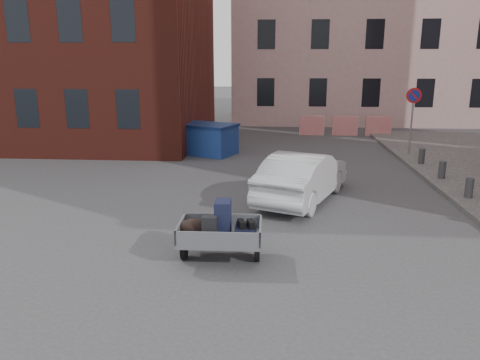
{
  "coord_description": "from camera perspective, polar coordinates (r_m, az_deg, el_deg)",
  "views": [
    {
      "loc": [
        0.63,
        -9.51,
        3.83
      ],
      "look_at": [
        -0.18,
        1.05,
        1.1
      ],
      "focal_mm": 35.0,
      "sensor_mm": 36.0,
      "label": 1
    }
  ],
  "objects": [
    {
      "name": "trailer",
      "position": [
        9.14,
        -2.49,
        -6.2
      ],
      "size": [
        1.62,
        1.82,
        1.2
      ],
      "rotation": [
        0.0,
        0.0,
        0.02
      ],
      "color": "black",
      "rests_on": "ground"
    },
    {
      "name": "dumpster",
      "position": [
        19.72,
        -4.92,
        5.1
      ],
      "size": [
        3.4,
        2.66,
        1.27
      ],
      "rotation": [
        0.0,
        0.0,
        -0.42
      ],
      "color": "navy",
      "rests_on": "ground"
    },
    {
      "name": "building_pink",
      "position": [
        32.12,
        14.9,
        19.67
      ],
      "size": [
        16.0,
        8.0,
        14.0
      ],
      "primitive_type": "cube",
      "color": "#BF9693",
      "rests_on": "ground"
    },
    {
      "name": "bollards",
      "position": [
        14.4,
        26.16,
        -0.86
      ],
      "size": [
        0.22,
        9.02,
        0.55
      ],
      "color": "#3A3A3D",
      "rests_on": "sidewalk"
    },
    {
      "name": "no_parking_sign",
      "position": [
        19.82,
        20.33,
        8.32
      ],
      "size": [
        0.6,
        0.09,
        2.65
      ],
      "color": "gray",
      "rests_on": "sidewalk"
    },
    {
      "name": "barriers",
      "position": [
        24.99,
        12.67,
        6.46
      ],
      "size": [
        4.7,
        0.18,
        1.0
      ],
      "color": "red",
      "rests_on": "ground"
    },
    {
      "name": "ground",
      "position": [
        10.27,
        0.58,
        -7.44
      ],
      "size": [
        120.0,
        120.0,
        0.0
      ],
      "primitive_type": "plane",
      "color": "#38383A",
      "rests_on": "ground"
    },
    {
      "name": "silver_car",
      "position": [
        13.11,
        7.68,
        0.45
      ],
      "size": [
        2.91,
        4.41,
        1.37
      ],
      "primitive_type": "imported",
      "rotation": [
        0.0,
        0.0,
        2.76
      ],
      "color": "silver",
      "rests_on": "ground"
    }
  ]
}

